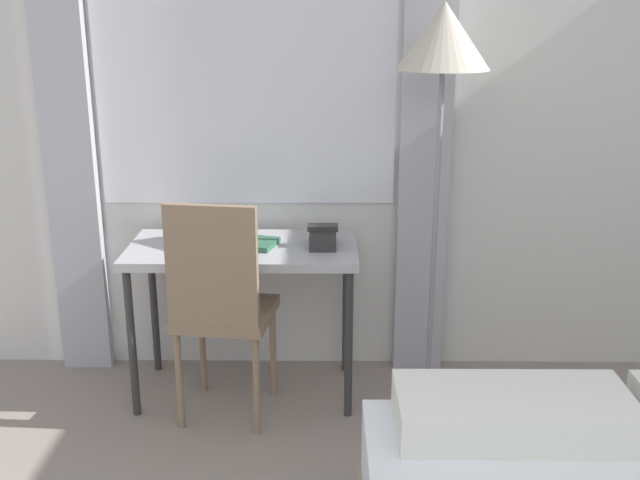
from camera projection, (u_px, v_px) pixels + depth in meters
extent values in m
cube|color=silver|center=(364.00, 98.00, 3.51)|extent=(5.52, 0.05, 2.70)
cube|color=white|center=(244.00, 43.00, 3.41)|extent=(1.40, 0.01, 1.50)
cube|color=#B2B2BC|center=(65.00, 110.00, 3.47)|extent=(0.24, 0.06, 2.60)
cube|color=#B2B2BC|center=(427.00, 111.00, 3.45)|extent=(0.24, 0.06, 2.60)
cube|color=#B2B2B7|center=(243.00, 250.00, 3.38)|extent=(1.03, 0.52, 0.04)
cylinder|color=#333333|center=(132.00, 344.00, 3.28)|extent=(0.04, 0.04, 0.69)
cylinder|color=#333333|center=(349.00, 345.00, 3.27)|extent=(0.04, 0.04, 0.69)
cylinder|color=#333333|center=(154.00, 306.00, 3.70)|extent=(0.04, 0.04, 0.69)
cylinder|color=#333333|center=(346.00, 307.00, 3.69)|extent=(0.04, 0.04, 0.69)
cube|color=#8C7259|center=(226.00, 314.00, 3.27)|extent=(0.45, 0.45, 0.05)
cube|color=#8C7259|center=(212.00, 266.00, 3.02)|extent=(0.38, 0.09, 0.51)
cylinder|color=#8C7259|center=(179.00, 380.00, 3.21)|extent=(0.03, 0.03, 0.45)
cylinder|color=#8C7259|center=(257.00, 386.00, 3.16)|extent=(0.03, 0.03, 0.45)
cylinder|color=#8C7259|center=(202.00, 347.00, 3.53)|extent=(0.03, 0.03, 0.45)
cylinder|color=#8C7259|center=(273.00, 351.00, 3.48)|extent=(0.03, 0.03, 0.45)
cube|color=silver|center=(513.00, 412.00, 2.21)|extent=(0.69, 0.32, 0.12)
cylinder|color=#4C4C51|center=(427.00, 391.00, 3.55)|extent=(0.25, 0.25, 0.03)
cylinder|color=gray|center=(434.00, 239.00, 3.33)|extent=(0.02, 0.02, 1.48)
cone|color=beige|center=(444.00, 36.00, 3.07)|extent=(0.39, 0.39, 0.27)
cube|color=#2D2D2D|center=(323.00, 238.00, 3.35)|extent=(0.12, 0.19, 0.08)
cube|color=#2D2D2D|center=(323.00, 227.00, 3.34)|extent=(0.14, 0.07, 0.02)
cube|color=#33664C|center=(248.00, 243.00, 3.37)|extent=(0.29, 0.24, 0.02)
cube|color=white|center=(248.00, 242.00, 3.37)|extent=(0.27, 0.23, 0.01)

